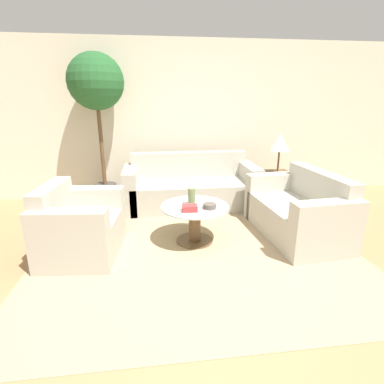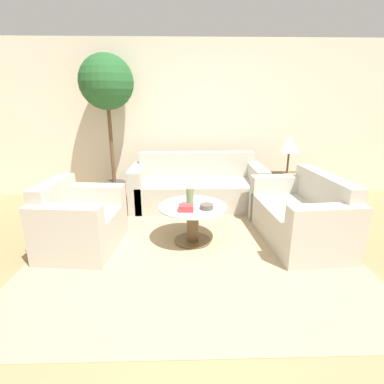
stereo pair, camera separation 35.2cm
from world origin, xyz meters
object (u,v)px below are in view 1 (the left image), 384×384
(coffee_table, at_px, (195,219))
(vase, at_px, (192,197))
(loveseat, at_px, (300,213))
(potted_plant, at_px, (97,91))
(sofa_main, at_px, (191,188))
(table_lamp, at_px, (280,144))
(bowl, at_px, (210,206))
(book_stack, at_px, (190,208))
(armchair, at_px, (77,229))

(coffee_table, height_order, vase, vase)
(loveseat, distance_m, potted_plant, 3.36)
(sofa_main, distance_m, potted_plant, 2.05)
(sofa_main, bearing_deg, coffee_table, -95.09)
(table_lamp, relative_size, potted_plant, 0.26)
(sofa_main, xyz_separation_m, bowl, (0.04, -1.42, 0.21))
(sofa_main, bearing_deg, table_lamp, -4.12)
(potted_plant, distance_m, book_stack, 2.45)
(sofa_main, distance_m, book_stack, 1.50)
(potted_plant, height_order, book_stack, potted_plant)
(sofa_main, bearing_deg, loveseat, -46.12)
(potted_plant, xyz_separation_m, bowl, (1.42, -1.67, -1.28))
(loveseat, distance_m, coffee_table, 1.34)
(table_lamp, relative_size, book_stack, 3.55)
(armchair, relative_size, bowl, 6.78)
(loveseat, bearing_deg, armchair, -91.23)
(armchair, height_order, coffee_table, armchair)
(loveseat, distance_m, table_lamp, 1.38)
(coffee_table, xyz_separation_m, potted_plant, (-1.26, 1.56, 1.48))
(book_stack, bearing_deg, vase, 78.57)
(table_lamp, distance_m, potted_plant, 2.90)
(potted_plant, xyz_separation_m, vase, (1.23, -1.52, -1.21))
(armchair, relative_size, loveseat, 0.70)
(sofa_main, relative_size, vase, 10.28)
(potted_plant, bearing_deg, sofa_main, -10.11)
(book_stack, bearing_deg, armchair, 179.40)
(sofa_main, height_order, loveseat, sofa_main)
(sofa_main, relative_size, armchair, 2.01)
(loveseat, bearing_deg, coffee_table, -92.78)
(sofa_main, xyz_separation_m, loveseat, (1.23, -1.27, 0.00))
(coffee_table, bearing_deg, armchair, -175.22)
(loveseat, height_order, coffee_table, loveseat)
(coffee_table, bearing_deg, vase, 124.66)
(coffee_table, height_order, potted_plant, potted_plant)
(bowl, bearing_deg, potted_plant, 130.35)
(vase, distance_m, bowl, 0.25)
(armchair, distance_m, book_stack, 1.26)
(book_stack, bearing_deg, table_lamp, 42.65)
(book_stack, bearing_deg, loveseat, 9.91)
(armchair, relative_size, table_lamp, 1.69)
(sofa_main, distance_m, loveseat, 1.77)
(table_lamp, bearing_deg, book_stack, -139.18)
(armchair, bearing_deg, table_lamp, -59.33)
(armchair, height_order, table_lamp, table_lamp)
(armchair, distance_m, bowl, 1.49)
(coffee_table, relative_size, potted_plant, 0.35)
(bowl, bearing_deg, sofa_main, 91.56)
(vase, bearing_deg, coffee_table, -55.34)
(armchair, xyz_separation_m, coffee_table, (1.32, 0.11, 0.01))
(bowl, bearing_deg, table_lamp, 44.18)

